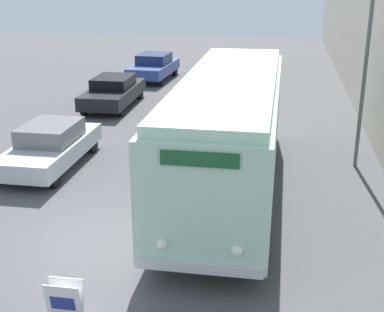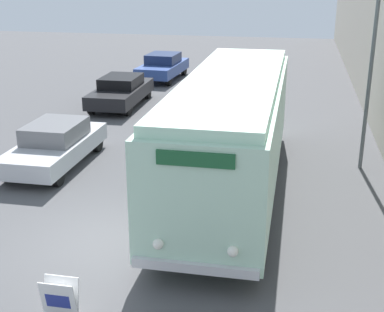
{
  "view_description": "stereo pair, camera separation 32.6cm",
  "coord_description": "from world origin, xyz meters",
  "px_view_note": "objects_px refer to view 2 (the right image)",
  "views": [
    {
      "loc": [
        3.73,
        -10.6,
        6.08
      ],
      "look_at": [
        1.73,
        1.05,
        1.91
      ],
      "focal_mm": 50.0,
      "sensor_mm": 36.0,
      "label": 1
    },
    {
      "loc": [
        4.05,
        -10.54,
        6.08
      ],
      "look_at": [
        1.73,
        1.05,
        1.91
      ],
      "focal_mm": 50.0,
      "sensor_mm": 36.0,
      "label": 2
    }
  ],
  "objects_px": {
    "vintage_bus": "(232,127)",
    "sign_board": "(60,300)",
    "parked_car_near": "(55,144)",
    "parked_car_far": "(163,66)",
    "parked_car_mid": "(121,91)",
    "streetlamp": "(375,32)"
  },
  "relations": [
    {
      "from": "parked_car_mid",
      "to": "parked_car_near",
      "type": "bearing_deg",
      "value": -87.53
    },
    {
      "from": "parked_car_mid",
      "to": "sign_board",
      "type": "bearing_deg",
      "value": -76.3
    },
    {
      "from": "sign_board",
      "to": "streetlamp",
      "type": "height_order",
      "value": "streetlamp"
    },
    {
      "from": "sign_board",
      "to": "parked_car_mid",
      "type": "distance_m",
      "value": 16.04
    },
    {
      "from": "streetlamp",
      "to": "parked_car_far",
      "type": "xyz_separation_m",
      "value": [
        -9.76,
        12.71,
        -3.53
      ]
    },
    {
      "from": "sign_board",
      "to": "parked_car_far",
      "type": "distance_m",
      "value": 22.26
    },
    {
      "from": "streetlamp",
      "to": "parked_car_near",
      "type": "xyz_separation_m",
      "value": [
        -9.68,
        -1.71,
        -3.58
      ]
    },
    {
      "from": "vintage_bus",
      "to": "sign_board",
      "type": "height_order",
      "value": "vintage_bus"
    },
    {
      "from": "parked_car_near",
      "to": "parked_car_mid",
      "type": "distance_m",
      "value": 8.01
    },
    {
      "from": "streetlamp",
      "to": "parked_car_near",
      "type": "bearing_deg",
      "value": -169.99
    },
    {
      "from": "parked_car_near",
      "to": "parked_car_far",
      "type": "xyz_separation_m",
      "value": [
        -0.08,
        14.42,
        0.05
      ]
    },
    {
      "from": "parked_car_near",
      "to": "parked_car_far",
      "type": "bearing_deg",
      "value": 90.57
    },
    {
      "from": "streetlamp",
      "to": "parked_car_mid",
      "type": "distance_m",
      "value": 12.45
    },
    {
      "from": "vintage_bus",
      "to": "parked_car_mid",
      "type": "bearing_deg",
      "value": 125.2
    },
    {
      "from": "sign_board",
      "to": "parked_car_near",
      "type": "distance_m",
      "value": 8.34
    },
    {
      "from": "vintage_bus",
      "to": "parked_car_near",
      "type": "xyz_separation_m",
      "value": [
        -5.8,
        0.88,
        -1.15
      ]
    },
    {
      "from": "sign_board",
      "to": "parked_car_near",
      "type": "height_order",
      "value": "parked_car_near"
    },
    {
      "from": "streetlamp",
      "to": "parked_car_far",
      "type": "distance_m",
      "value": 16.41
    },
    {
      "from": "sign_board",
      "to": "parked_car_mid",
      "type": "relative_size",
      "value": 0.17
    },
    {
      "from": "vintage_bus",
      "to": "parked_car_far",
      "type": "distance_m",
      "value": 16.43
    },
    {
      "from": "streetlamp",
      "to": "parked_car_near",
      "type": "distance_m",
      "value": 10.46
    },
    {
      "from": "vintage_bus",
      "to": "sign_board",
      "type": "bearing_deg",
      "value": -108.67
    }
  ]
}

